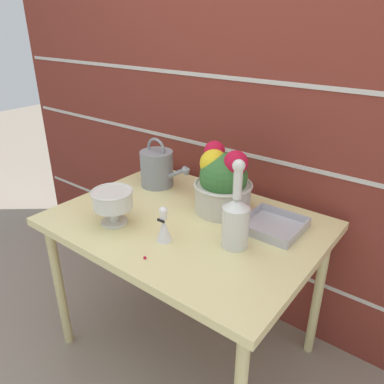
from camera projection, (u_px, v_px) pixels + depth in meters
ground_plane at (187, 345)px, 1.94m from camera, size 12.00×12.00×0.00m
brick_wall at (249, 117)px, 1.83m from camera, size 3.60×0.08×2.20m
patio_table at (186, 234)px, 1.66m from camera, size 1.14×0.83×0.74m
watering_can at (158, 168)px, 1.93m from camera, size 0.31×0.17×0.26m
crystal_pedestal_bowl at (113, 201)px, 1.56m from camera, size 0.18×0.18×0.15m
flower_planter at (223, 182)px, 1.66m from camera, size 0.26×0.26×0.31m
glass_decanter at (236, 218)px, 1.40m from camera, size 0.10×0.10×0.35m
figurine_vase at (164, 227)px, 1.46m from camera, size 0.06×0.06×0.15m
wire_tray at (273, 226)px, 1.56m from camera, size 0.23×0.24×0.04m
fallen_petal at (145, 258)px, 1.37m from camera, size 0.01×0.01×0.01m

